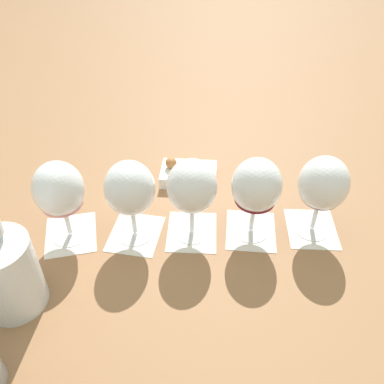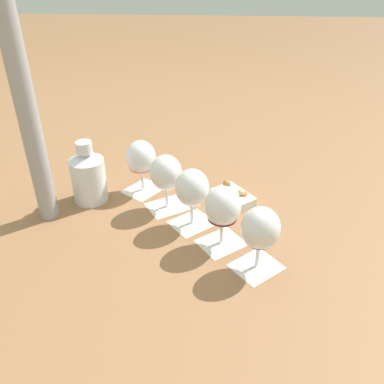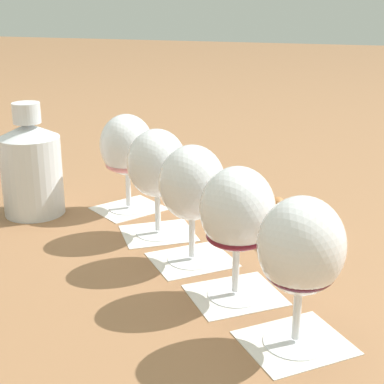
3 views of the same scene
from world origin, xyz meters
The scene contains 14 objects.
ground_plane centered at (0.00, 0.00, 0.00)m, with size 8.00×8.00×0.00m, color #936642.
tasting_card_0 centered at (-0.18, 0.18, 0.00)m, with size 0.15×0.16×0.00m.
tasting_card_1 centered at (-0.08, 0.08, 0.00)m, with size 0.16×0.15×0.00m.
tasting_card_2 centered at (0.00, 0.00, 0.00)m, with size 0.16×0.15×0.00m.
tasting_card_3 centered at (0.09, -0.09, 0.00)m, with size 0.16×0.15×0.00m.
tasting_card_4 centered at (0.18, -0.18, 0.00)m, with size 0.16×0.15×0.00m.
wine_glass_0 centered at (-0.18, 0.18, 0.12)m, with size 0.10×0.10×0.18m.
wine_glass_1 centered at (-0.08, 0.08, 0.12)m, with size 0.10×0.10×0.18m.
wine_glass_2 centered at (0.00, 0.00, 0.12)m, with size 0.10×0.10×0.18m.
wine_glass_3 centered at (0.09, -0.09, 0.12)m, with size 0.10×0.10×0.18m.
wine_glass_4 centered at (0.18, -0.18, 0.12)m, with size 0.10×0.10×0.18m.
ceramic_vase centered at (-0.34, 0.11, 0.09)m, with size 0.11×0.11×0.21m.
snack_dish centered at (0.13, 0.13, 0.02)m, with size 0.15×0.16×0.06m.
umbrella_pole centered at (-0.44, 0.01, 0.53)m, with size 0.06×0.06×1.05m.
Camera 2 is at (0.06, -0.98, 0.72)m, focal length 38.00 mm.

